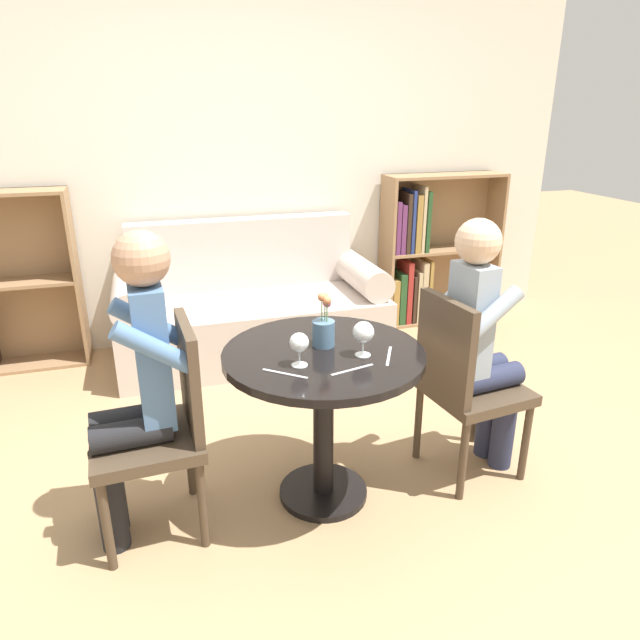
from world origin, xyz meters
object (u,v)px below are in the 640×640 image
object	(u,v)px
bookshelf_right	(423,255)
couch	(251,312)
chair_left	(163,422)
person_left	(135,385)
wine_glass_left	(299,344)
chair_right	(463,380)
flower_vase	(324,328)
person_right	(482,344)
wine_glass_right	(363,333)

from	to	relation	value
bookshelf_right	couch	bearing A→B (deg)	-169.65
chair_left	person_left	world-z (taller)	person_left
bookshelf_right	wine_glass_left	bearing A→B (deg)	-127.69
chair_right	flower_vase	world-z (taller)	flower_vase
flower_vase	chair_right	bearing A→B (deg)	-6.54
chair_right	flower_vase	distance (m)	0.72
chair_right	person_right	bearing A→B (deg)	-85.52
couch	person_right	distance (m)	1.88
wine_glass_right	person_left	bearing A→B (deg)	174.39
wine_glass_right	flower_vase	distance (m)	0.19
chair_left	wine_glass_right	distance (m)	0.87
chair_right	person_left	world-z (taller)	person_left
bookshelf_right	chair_left	size ratio (longest dim) A/B	1.31
bookshelf_right	wine_glass_right	bearing A→B (deg)	-122.84
chair_left	chair_right	bearing A→B (deg)	86.01
couch	person_right	bearing A→B (deg)	-65.83
person_right	wine_glass_left	bearing A→B (deg)	89.97
bookshelf_right	person_left	bearing A→B (deg)	-138.55
wine_glass_left	person_right	bearing A→B (deg)	6.76
couch	wine_glass_right	xyz separation A→B (m)	(0.14, -1.77, 0.51)
person_right	chair_left	bearing A→B (deg)	82.94
person_left	flower_vase	xyz separation A→B (m)	(0.77, 0.06, 0.12)
wine_glass_left	flower_vase	size ratio (longest dim) A/B	0.58
couch	wine_glass_left	bearing A→B (deg)	-94.22
chair_left	person_right	xyz separation A→B (m)	(1.42, -0.01, 0.16)
couch	bookshelf_right	xyz separation A→B (m)	(1.46, 0.27, 0.24)
couch	wine_glass_right	bearing A→B (deg)	-85.49
couch	bookshelf_right	world-z (taller)	bookshelf_right
person_right	flower_vase	size ratio (longest dim) A/B	5.26
wine_glass_right	flower_vase	xyz separation A→B (m)	(-0.12, 0.14, -0.02)
person_left	person_right	bearing A→B (deg)	87.09
couch	chair_right	size ratio (longest dim) A/B	2.02
chair_left	flower_vase	world-z (taller)	flower_vase
bookshelf_right	flower_vase	size ratio (longest dim) A/B	5.02
person_right	flower_vase	distance (m)	0.75
chair_left	flower_vase	xyz separation A→B (m)	(0.69, 0.05, 0.30)
couch	chair_left	bearing A→B (deg)	-111.67
wine_glass_left	flower_vase	xyz separation A→B (m)	(0.15, 0.16, -0.01)
couch	person_left	world-z (taller)	person_left
chair_left	wine_glass_left	size ratio (longest dim) A/B	6.59
bookshelf_right	wine_glass_left	distance (m)	2.61
person_right	flower_vase	xyz separation A→B (m)	(-0.74, 0.06, 0.14)
couch	person_right	xyz separation A→B (m)	(0.76, -1.68, 0.34)
person_right	flower_vase	bearing A→B (deg)	78.83
chair_left	flower_vase	size ratio (longest dim) A/B	3.83
bookshelf_right	flower_vase	world-z (taller)	bookshelf_right
bookshelf_right	person_left	size ratio (longest dim) A/B	0.93
chair_right	wine_glass_right	distance (m)	0.62
bookshelf_right	flower_vase	bearing A→B (deg)	-127.20
couch	chair_right	world-z (taller)	couch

